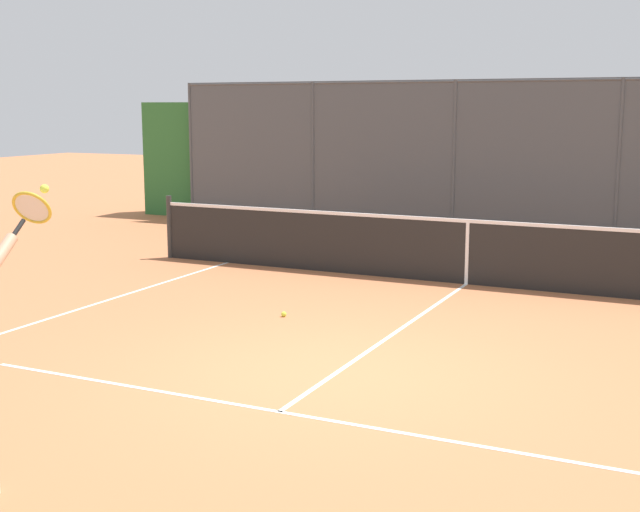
{
  "coord_description": "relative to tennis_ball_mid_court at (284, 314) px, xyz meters",
  "views": [
    {
      "loc": [
        -3.27,
        7.33,
        2.58
      ],
      "look_at": [
        0.42,
        -0.48,
        1.05
      ],
      "focal_mm": 47.75,
      "sensor_mm": 36.0,
      "label": 1
    }
  ],
  "objects": [
    {
      "name": "court_line_markings",
      "position": [
        -1.51,
        3.23,
        -0.03
      ],
      "size": [
        8.21,
        10.67,
        0.01
      ],
      "color": "white",
      "rests_on": "ground"
    },
    {
      "name": "fence_backdrop",
      "position": [
        -1.51,
        -8.0,
        1.29
      ],
      "size": [
        18.53,
        1.37,
        3.09
      ],
      "color": "#474C51",
      "rests_on": "ground"
    },
    {
      "name": "ground_plane",
      "position": [
        -1.51,
        1.75,
        -0.03
      ],
      "size": [
        60.0,
        60.0,
        0.0
      ],
      "primitive_type": "plane",
      "color": "#B76B42"
    },
    {
      "name": "tennis_ball_mid_court",
      "position": [
        0.0,
        0.0,
        0.0
      ],
      "size": [
        0.07,
        0.07,
        0.07
      ],
      "primitive_type": "sphere",
      "color": "#C1D138",
      "rests_on": "ground"
    },
    {
      "name": "tennis_net",
      "position": [
        -1.51,
        -2.88,
        0.46
      ],
      "size": [
        10.56,
        0.09,
        1.07
      ],
      "color": "#2D2D2D",
      "rests_on": "ground"
    }
  ]
}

